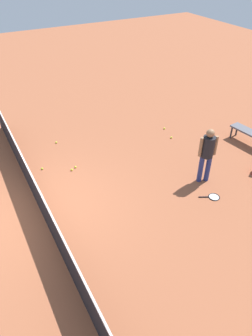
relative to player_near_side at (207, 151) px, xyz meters
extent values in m
plane|color=#9E5638|center=(1.04, 4.54, -1.01)|extent=(40.00, 40.00, 0.00)
cube|color=black|center=(1.04, 4.54, -0.55)|extent=(10.00, 0.02, 0.91)
cube|color=white|center=(1.04, 4.54, -0.07)|extent=(10.00, 0.04, 0.06)
cylinder|color=navy|center=(-0.03, -0.10, -0.58)|extent=(0.18, 0.18, 0.85)
cylinder|color=navy|center=(0.03, 0.10, -0.58)|extent=(0.18, 0.18, 0.85)
cylinder|color=black|center=(0.00, 0.00, 0.15)|extent=(0.43, 0.43, 0.62)
cylinder|color=#9E704C|center=(-0.07, -0.20, 0.17)|extent=(0.11, 0.11, 0.58)
cylinder|color=#9E704C|center=(0.07, 0.20, 0.17)|extent=(0.11, 0.11, 0.58)
sphere|color=#9E704C|center=(0.00, 0.00, 0.58)|extent=(0.29, 0.29, 0.23)
torus|color=black|center=(-0.75, 0.20, -1.00)|extent=(0.42, 0.42, 0.02)
cylinder|color=silver|center=(-0.75, 0.20, -1.00)|extent=(0.36, 0.36, 0.00)
cylinder|color=black|center=(-0.62, 0.46, -0.99)|extent=(0.16, 0.26, 0.03)
sphere|color=#C6E033|center=(4.05, 3.11, -0.98)|extent=(0.07, 0.07, 0.07)
sphere|color=#C6E033|center=(3.09, -0.75, -0.98)|extent=(0.07, 0.07, 0.07)
sphere|color=#C6E033|center=(2.28, 3.21, -0.98)|extent=(0.07, 0.07, 0.07)
sphere|color=#C6E033|center=(2.77, 3.99, -0.98)|extent=(0.07, 0.07, 0.07)
sphere|color=#C6E033|center=(2.42, -0.59, -0.98)|extent=(0.07, 0.07, 0.07)
sphere|color=#C6E033|center=(2.36, 3.06, -0.98)|extent=(0.07, 0.07, 0.07)
cube|color=#595960|center=(0.81, -2.70, -0.56)|extent=(1.54, 0.58, 0.06)
cylinder|color=#333338|center=(1.50, -2.77, -0.80)|extent=(0.07, 0.07, 0.42)
cylinder|color=#333338|center=(1.46, -2.47, -0.80)|extent=(0.07, 0.07, 0.42)
camera|label=1|loc=(-5.40, 5.48, 4.79)|focal=34.04mm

